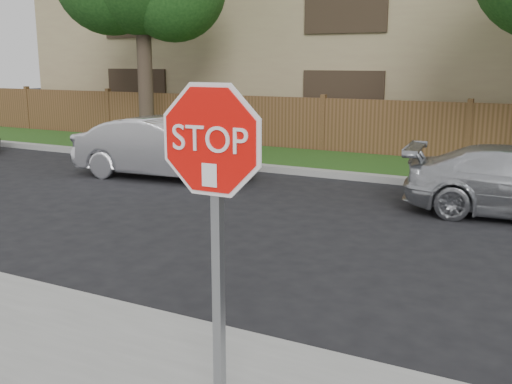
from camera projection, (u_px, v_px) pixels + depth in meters
The scene contains 7 objects.
ground at pixel (264, 344), 5.69m from camera, with size 90.00×90.00×0.00m, color black.
far_curb at pixel (440, 184), 12.69m from camera, with size 70.00×0.30×0.15m, color gray.
grass_strip at pixel (455, 172), 14.11m from camera, with size 70.00×3.00×0.12m, color #1E4714.
fence at pixel (468, 134), 15.33m from camera, with size 70.00×0.12×1.60m, color #4D341B.
apartment_building at pixel (503, 33), 19.57m from camera, with size 35.20×9.20×7.20m.
stop_sign at pixel (213, 189), 3.84m from camera, with size 1.01×0.13×2.55m.
sedan_left at pixel (164, 148), 13.64m from camera, with size 1.45×4.16×1.37m, color silver.
Camera 1 is at (2.41, -4.66, 2.64)m, focal length 42.00 mm.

